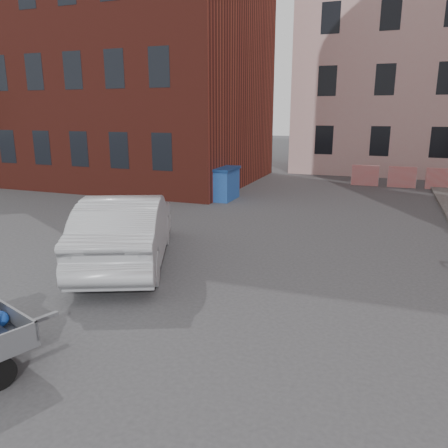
% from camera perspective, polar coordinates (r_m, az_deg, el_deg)
% --- Properties ---
extents(ground, '(120.00, 120.00, 0.00)m').
position_cam_1_polar(ground, '(9.04, -3.60, -8.66)').
color(ground, '#38383A').
rests_on(ground, ground).
extents(building_brick, '(12.00, 10.00, 14.00)m').
position_cam_1_polar(building_brick, '(24.29, -11.53, 22.34)').
color(building_brick, '#591E16').
rests_on(building_brick, ground).
extents(building_pink, '(16.00, 8.00, 14.00)m').
position_cam_1_polar(building_pink, '(29.90, 26.80, 19.61)').
color(building_pink, '#D5A7A4').
rests_on(building_pink, ground).
extents(far_building, '(6.00, 6.00, 8.00)m').
position_cam_1_polar(far_building, '(37.73, -18.65, 14.39)').
color(far_building, maroon).
rests_on(far_building, ground).
extents(barriers, '(4.70, 0.18, 1.00)m').
position_cam_1_polar(barriers, '(22.81, 22.22, 5.69)').
color(barriers, red).
rests_on(barriers, ground).
extents(dumpster, '(3.20, 1.66, 1.34)m').
position_cam_1_polar(dumpster, '(18.57, -3.27, 5.51)').
color(dumpster, '#224FA4').
rests_on(dumpster, ground).
extents(silver_car, '(3.65, 5.36, 1.67)m').
position_cam_1_polar(silver_car, '(10.65, -12.60, -0.64)').
color(silver_car, '#B3B6BB').
rests_on(silver_car, ground).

